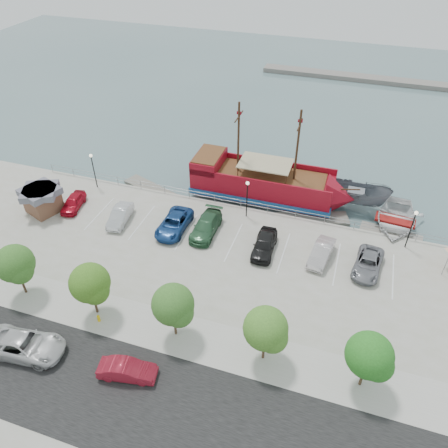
% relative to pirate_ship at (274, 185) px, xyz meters
% --- Properties ---
extents(ground, '(160.00, 160.00, 0.00)m').
position_rel_pirate_ship_xyz_m(ground, '(-1.73, -11.75, -1.96)').
color(ground, '#496569').
extents(street, '(100.00, 8.00, 0.04)m').
position_rel_pirate_ship_xyz_m(street, '(-1.73, -27.75, -0.95)').
color(street, black).
rests_on(street, land_slab).
extents(sidewalk, '(100.00, 4.00, 0.05)m').
position_rel_pirate_ship_xyz_m(sidewalk, '(-1.73, -21.75, -0.95)').
color(sidewalk, '#AAA79E').
rests_on(sidewalk, land_slab).
extents(seawall_railing, '(50.00, 0.06, 1.00)m').
position_rel_pirate_ship_xyz_m(seawall_railing, '(-1.73, -3.95, -0.44)').
color(seawall_railing, gray).
rests_on(seawall_railing, land_slab).
extents(far_shore, '(40.00, 3.00, 0.80)m').
position_rel_pirate_ship_xyz_m(far_shore, '(8.27, 43.25, -1.56)').
color(far_shore, slate).
rests_on(far_shore, ground).
extents(pirate_ship, '(18.63, 5.33, 11.72)m').
position_rel_pirate_ship_xyz_m(pirate_ship, '(0.00, 0.00, 0.00)').
color(pirate_ship, maroon).
rests_on(pirate_ship, ground).
extents(patrol_boat, '(7.74, 3.47, 2.91)m').
position_rel_pirate_ship_xyz_m(patrol_boat, '(8.89, 1.44, -0.51)').
color(patrol_boat, slate).
rests_on(patrol_boat, ground).
extents(speedboat, '(6.40, 8.51, 1.67)m').
position_rel_pirate_ship_xyz_m(speedboat, '(13.28, -1.16, -1.13)').
color(speedboat, silver).
rests_on(speedboat, ground).
extents(dock_west, '(7.13, 4.31, 0.39)m').
position_rel_pirate_ship_xyz_m(dock_west, '(-14.43, -2.55, -1.77)').
color(dock_west, gray).
rests_on(dock_west, ground).
extents(dock_mid, '(7.92, 4.62, 0.44)m').
position_rel_pirate_ship_xyz_m(dock_mid, '(4.96, -2.55, -1.75)').
color(dock_mid, slate).
rests_on(dock_mid, ground).
extents(dock_east, '(6.36, 2.47, 0.35)m').
position_rel_pirate_ship_xyz_m(dock_east, '(13.05, -2.55, -1.79)').
color(dock_east, gray).
rests_on(dock_east, ground).
extents(shed, '(4.40, 4.40, 2.80)m').
position_rel_pirate_ship_xyz_m(shed, '(-22.56, -11.09, 0.53)').
color(shed, brown).
rests_on(shed, land_slab).
extents(street_van, '(6.27, 3.42, 1.67)m').
position_rel_pirate_ship_xyz_m(street_van, '(-12.66, -26.81, -0.13)').
color(street_van, silver).
rests_on(street_van, street).
extents(street_sedan, '(4.37, 2.22, 1.37)m').
position_rel_pirate_ship_xyz_m(street_sedan, '(-4.50, -26.23, -0.28)').
color(street_sedan, maroon).
rests_on(street_sedan, street).
extents(fire_hydrant, '(0.24, 0.24, 0.70)m').
position_rel_pirate_ship_xyz_m(fire_hydrant, '(-9.08, -22.55, -0.58)').
color(fire_hydrant, yellow).
rests_on(fire_hydrant, sidewalk).
extents(lamp_post_left, '(0.36, 0.36, 4.28)m').
position_rel_pirate_ship_xyz_m(lamp_post_left, '(-19.73, -5.25, 1.98)').
color(lamp_post_left, black).
rests_on(lamp_post_left, land_slab).
extents(lamp_post_mid, '(0.36, 0.36, 4.28)m').
position_rel_pirate_ship_xyz_m(lamp_post_mid, '(-1.73, -5.25, 1.98)').
color(lamp_post_mid, black).
rests_on(lamp_post_mid, land_slab).
extents(lamp_post_right, '(0.36, 0.36, 4.28)m').
position_rel_pirate_ship_xyz_m(lamp_post_right, '(14.27, -5.25, 1.98)').
color(lamp_post_right, black).
rests_on(lamp_post_right, land_slab).
extents(tree_b, '(3.30, 3.20, 5.00)m').
position_rel_pirate_ship_xyz_m(tree_b, '(-16.58, -21.82, 2.33)').
color(tree_b, '#473321').
rests_on(tree_b, sidewalk).
extents(tree_c, '(3.30, 3.20, 5.00)m').
position_rel_pirate_ship_xyz_m(tree_c, '(-9.58, -21.82, 2.33)').
color(tree_c, '#473321').
rests_on(tree_c, sidewalk).
extents(tree_d, '(3.30, 3.20, 5.00)m').
position_rel_pirate_ship_xyz_m(tree_d, '(-2.58, -21.82, 2.33)').
color(tree_d, '#473321').
rests_on(tree_d, sidewalk).
extents(tree_e, '(3.30, 3.20, 5.00)m').
position_rel_pirate_ship_xyz_m(tree_e, '(4.42, -21.82, 2.33)').
color(tree_e, '#473321').
rests_on(tree_e, sidewalk).
extents(tree_f, '(3.30, 3.20, 5.00)m').
position_rel_pirate_ship_xyz_m(tree_f, '(11.42, -21.82, 2.33)').
color(tree_f, '#473321').
rests_on(tree_f, sidewalk).
extents(parked_car_a, '(2.37, 4.32, 1.39)m').
position_rel_pirate_ship_xyz_m(parked_car_a, '(-19.90, -9.65, -0.27)').
color(parked_car_a, '#B70D21').
rests_on(parked_car_a, land_slab).
extents(parked_car_b, '(2.15, 4.58, 1.45)m').
position_rel_pirate_ship_xyz_m(parked_car_b, '(-13.90, -10.23, -0.24)').
color(parked_car_b, silver).
rests_on(parked_car_b, land_slab).
extents(parked_car_c, '(2.58, 5.50, 1.52)m').
position_rel_pirate_ship_xyz_m(parked_car_c, '(-8.04, -9.73, -0.20)').
color(parked_car_c, navy).
rests_on(parked_car_c, land_slab).
extents(parked_car_d, '(2.27, 5.45, 1.57)m').
position_rel_pirate_ship_xyz_m(parked_car_d, '(-4.82, -9.16, -0.18)').
color(parked_car_d, '#2D5C3A').
rests_on(parked_car_d, land_slab).
extents(parked_car_e, '(2.12, 4.91, 1.65)m').
position_rel_pirate_ship_xyz_m(parked_car_e, '(1.42, -10.08, -0.14)').
color(parked_car_e, black).
rests_on(parked_car_e, land_slab).
extents(parked_car_f, '(2.22, 4.73, 1.50)m').
position_rel_pirate_ship_xyz_m(parked_car_f, '(6.73, -9.51, -0.21)').
color(parked_car_f, beige).
rests_on(parked_car_f, land_slab).
extents(parked_car_g, '(2.89, 5.25, 1.39)m').
position_rel_pirate_ship_xyz_m(parked_car_g, '(10.94, -9.64, -0.27)').
color(parked_car_g, gray).
rests_on(parked_car_g, land_slab).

